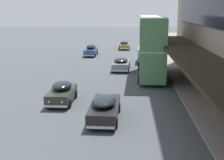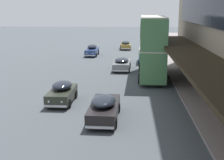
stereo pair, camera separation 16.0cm
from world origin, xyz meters
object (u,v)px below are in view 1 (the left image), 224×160
sedan_lead_near (91,50)px  vw_van (145,54)px  transit_bus_kerbside_front (151,45)px  sedan_lead_mid (104,108)px  sedan_oncoming_front (124,45)px  sedan_far_back (62,92)px  sedan_trailing_mid (121,64)px

sedan_lead_near → vw_van: size_ratio=1.06×
transit_bus_kerbside_front → sedan_lead_mid: 13.66m
sedan_oncoming_front → sedan_far_back: 32.46m
sedan_lead_near → sedan_far_back: 24.21m
transit_bus_kerbside_front → vw_van: (-0.18, 9.28, -2.29)m
sedan_lead_near → sedan_oncoming_front: sedan_lead_near is taller
sedan_far_back → sedan_lead_mid: bearing=-44.9°
sedan_far_back → sedan_trailing_mid: bearing=72.3°
transit_bus_kerbside_front → sedan_lead_near: 17.12m
transit_bus_kerbside_front → sedan_lead_mid: (-3.82, -12.85, -2.60)m
sedan_lead_near → sedan_trailing_mid: size_ratio=1.03×
transit_bus_kerbside_front → sedan_oncoming_front: 23.22m
sedan_trailing_mid → transit_bus_kerbside_front: bearing=-49.5°
sedan_lead_mid → sedan_trailing_mid: (0.62, 16.60, -0.06)m
sedan_trailing_mid → vw_van: 6.31m
sedan_lead_near → sedan_far_back: size_ratio=1.15×
sedan_lead_near → sedan_oncoming_front: bearing=58.3°
sedan_lead_mid → sedan_trailing_mid: size_ratio=1.06×
sedan_oncoming_front → sedan_trailing_mid: (-0.05, -19.11, 0.02)m
sedan_oncoming_front → sedan_lead_mid: 35.71m
transit_bus_kerbside_front → sedan_lead_near: (-8.07, 14.87, -2.57)m
transit_bus_kerbside_front → sedan_lead_mid: transit_bus_kerbside_front is taller
sedan_far_back → sedan_oncoming_front: bearing=82.5°
sedan_lead_near → sedan_lead_mid: size_ratio=0.97×
sedan_oncoming_front → sedan_trailing_mid: sedan_trailing_mid is taller
sedan_oncoming_front → vw_van: size_ratio=1.03×
sedan_lead_near → sedan_trailing_mid: 12.15m
transit_bus_kerbside_front → sedan_lead_near: bearing=118.5°
sedan_lead_near → sedan_lead_mid: (4.25, -27.72, -0.03)m
sedan_trailing_mid → sedan_far_back: bearing=-107.7°
sedan_lead_near → sedan_far_back: sedan_lead_near is taller
transit_bus_kerbside_front → sedan_trailing_mid: (-3.20, 3.75, -2.65)m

